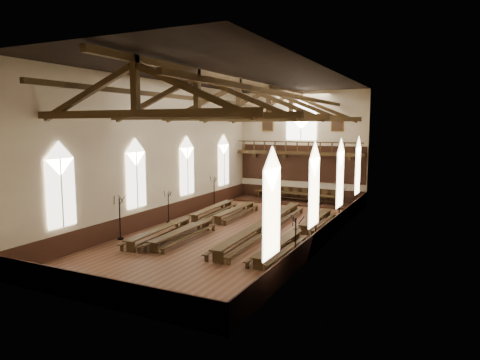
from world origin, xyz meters
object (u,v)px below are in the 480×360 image
at_px(refectory_row_d, 300,231).
at_px(candelabrum_left_far, 214,198).
at_px(dais, 297,202).
at_px(candelabrum_right_mid, 316,232).
at_px(high_table, 297,194).
at_px(refectory_row_a, 189,219).
at_px(candelabrum_right_far, 339,213).
at_px(candelabrum_left_mid, 169,213).
at_px(refectory_row_b, 212,220).
at_px(refectory_row_c, 264,224).
at_px(candelabrum_right_near, 295,249).
at_px(candelabrum_left_near, 120,226).

xyz_separation_m(refectory_row_d, candelabrum_left_far, (-9.77, 6.56, 0.32)).
distance_m(dais, candelabrum_right_mid, 13.74).
xyz_separation_m(high_table, candelabrum_left_far, (-5.75, -4.83, -0.01)).
xyz_separation_m(refectory_row_a, candelabrum_right_far, (9.24, 4.83, 0.33)).
height_order(refectory_row_a, candelabrum_right_far, candelabrum_right_far).
xyz_separation_m(candelabrum_left_mid, candelabrum_right_far, (11.10, 4.65, 0.14)).
distance_m(refectory_row_a, refectory_row_b, 1.63).
height_order(candelabrum_left_mid, candelabrum_left_far, candelabrum_left_far).
distance_m(refectory_row_c, candelabrum_left_far, 9.46).
bearing_deg(dais, refectory_row_b, -101.50).
relative_size(refectory_row_c, candelabrum_left_far, 5.44).
xyz_separation_m(refectory_row_d, high_table, (-4.02, 11.39, 0.34)).
xyz_separation_m(refectory_row_c, candelabrum_right_near, (3.91, -5.29, 0.21)).
height_order(candelabrum_left_near, candelabrum_right_far, candelabrum_right_far).
distance_m(candelabrum_left_near, candelabrum_left_mid, 5.01).
relative_size(dais, candelabrum_right_far, 4.14).
distance_m(candelabrum_left_near, candelabrum_right_near, 11.10).
distance_m(candelabrum_left_near, candelabrum_right_far, 14.71).
relative_size(high_table, candelabrum_right_far, 2.93).
distance_m(dais, candelabrum_right_near, 17.14).
bearing_deg(candelabrum_left_far, refectory_row_d, -33.87).
distance_m(candelabrum_right_mid, candelabrum_right_far, 5.83).
bearing_deg(candelabrum_right_far, candelabrum_left_far, 169.93).
bearing_deg(candelabrum_right_far, candelabrum_right_near, -90.00).
xyz_separation_m(high_table, candelabrum_right_near, (5.35, -16.27, -0.06)).
relative_size(dais, high_table, 1.41).
height_order(refectory_row_a, candelabrum_right_near, candelabrum_right_near).
bearing_deg(candelabrum_left_far, high_table, 40.06).
xyz_separation_m(refectory_row_a, candelabrum_left_near, (-1.86, -4.83, 0.31)).
height_order(refectory_row_a, candelabrum_left_far, candelabrum_left_far).
relative_size(refectory_row_b, candelabrum_right_mid, 4.97).
height_order(candelabrum_left_mid, candelabrum_right_mid, candelabrum_right_mid).
xyz_separation_m(candelabrum_left_near, candelabrum_left_mid, (0.00, 5.01, -0.12)).
xyz_separation_m(high_table, candelabrum_left_near, (-5.75, -16.46, 0.00)).
xyz_separation_m(dais, high_table, (-0.00, 0.00, 0.73)).
distance_m(candelabrum_left_near, candelabrum_left_far, 11.63).
distance_m(candelabrum_left_far, candelabrum_right_far, 11.27).
bearing_deg(candelabrum_left_mid, candelabrum_right_near, -23.44).
xyz_separation_m(candelabrum_left_far, candelabrum_right_near, (11.10, -11.43, -0.05)).
height_order(candelabrum_left_mid, candelabrum_right_near, candelabrum_right_near).
distance_m(refectory_row_d, candelabrum_right_near, 5.06).
height_order(refectory_row_d, dais, refectory_row_d).
xyz_separation_m(candelabrum_left_near, candelabrum_right_mid, (11.10, 3.83, 0.02)).
relative_size(refectory_row_c, candelabrum_left_mid, 6.28).
height_order(dais, candelabrum_left_near, candelabrum_left_near).
distance_m(candelabrum_left_mid, candelabrum_right_near, 12.10).
xyz_separation_m(refectory_row_b, high_table, (2.30, 11.29, 0.33)).
xyz_separation_m(refectory_row_a, candelabrum_right_mid, (9.24, -1.00, 0.33)).
height_order(refectory_row_d, candelabrum_left_mid, candelabrum_left_mid).
height_order(refectory_row_a, candelabrum_right_mid, candelabrum_right_mid).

